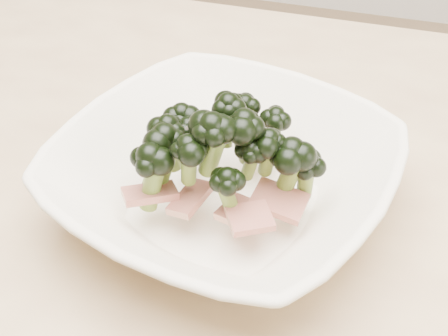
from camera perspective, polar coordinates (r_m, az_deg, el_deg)
The scene contains 2 objects.
dining_table at distance 0.70m, azimuth -1.70°, elevation -7.68°, with size 1.20×0.80×0.75m.
broccoli_dish at distance 0.58m, azimuth -0.05°, elevation -0.61°, with size 0.37×0.37×0.13m.
Camera 1 is at (0.15, -0.44, 1.17)m, focal length 50.00 mm.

